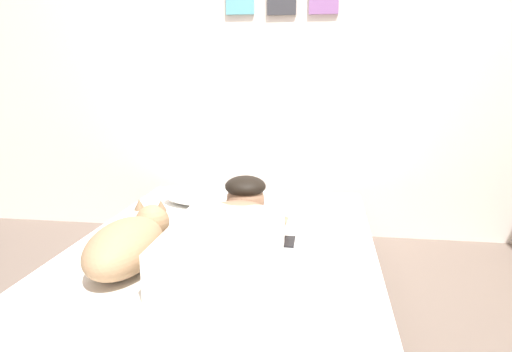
% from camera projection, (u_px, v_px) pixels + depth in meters
% --- Properties ---
extents(back_wall, '(4.49, 0.12, 2.50)m').
position_uv_depth(back_wall, '(282.00, 49.00, 3.04)').
color(back_wall, silver).
rests_on(back_wall, ground).
extents(bed, '(1.39, 2.05, 0.34)m').
position_uv_depth(bed, '(225.00, 277.00, 2.15)').
color(bed, '#4C4742').
rests_on(bed, ground).
extents(pillow, '(0.52, 0.32, 0.11)m').
position_uv_depth(pillow, '(207.00, 195.00, 2.73)').
color(pillow, white).
rests_on(pillow, bed).
extents(person_lying, '(0.43, 0.92, 0.27)m').
position_uv_depth(person_lying, '(231.00, 233.00, 1.93)').
color(person_lying, white).
rests_on(person_lying, bed).
extents(dog, '(0.26, 0.57, 0.21)m').
position_uv_depth(dog, '(129.00, 243.00, 1.83)').
color(dog, '#9E7A56').
rests_on(dog, bed).
extents(coffee_cup, '(0.12, 0.09, 0.07)m').
position_uv_depth(coffee_cup, '(278.00, 217.00, 2.37)').
color(coffee_cup, white).
rests_on(coffee_cup, bed).
extents(cell_phone, '(0.07, 0.14, 0.01)m').
position_uv_depth(cell_phone, '(287.00, 241.00, 2.12)').
color(cell_phone, black).
rests_on(cell_phone, bed).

